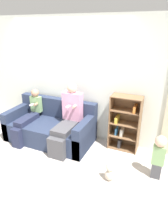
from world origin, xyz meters
TOP-DOWN VIEW (x-y plane):
  - ground_plane at (0.00, 0.00)m, footprint 14.00×14.00m
  - back_wall at (0.00, 1.05)m, footprint 10.00×0.06m
  - couch at (-0.23, 0.56)m, footprint 1.85×0.92m
  - adult_seated at (0.24, 0.48)m, footprint 0.40×0.86m
  - child_seated at (-0.70, 0.41)m, footprint 0.25×0.88m
  - toddler_standing at (2.02, 0.21)m, footprint 0.20×0.19m
  - bookshelf at (1.30, 0.90)m, footprint 0.59×0.31m
  - teddy_bear at (1.34, -0.17)m, footprint 0.16×0.13m

SIDE VIEW (x-z plane):
  - ground_plane at x=0.00m, z-range 0.00..0.00m
  - teddy_bear at x=1.34m, z-range -0.01..0.31m
  - couch at x=-0.23m, z-range -0.14..0.72m
  - toddler_standing at x=2.02m, z-range 0.05..0.83m
  - child_seated at x=-0.70m, z-range 0.00..1.06m
  - bookshelf at x=1.30m, z-range -0.02..1.11m
  - adult_seated at x=0.24m, z-range 0.00..1.30m
  - back_wall at x=0.00m, z-range 0.00..2.55m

